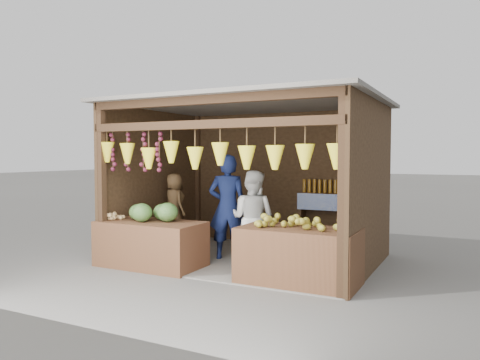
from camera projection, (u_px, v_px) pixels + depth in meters
The scene contains 12 objects.
ground at pixel (250, 260), 7.91m from camera, with size 80.00×80.00×0.00m, color #514F49.
stall_structure at pixel (248, 162), 7.80m from camera, with size 4.30×3.30×2.66m.
back_shelf at pixel (332, 204), 8.54m from camera, with size 1.25×0.32×1.32m.
counter_left at pixel (151, 244), 7.43m from camera, with size 1.69×0.85×0.72m, color #522E1B.
counter_right at pixel (298, 256), 6.40m from camera, with size 1.62×0.85×0.77m, color #462917.
stool at pixel (175, 242), 8.68m from camera, with size 0.34×0.34×0.32m, color black.
man_standing at pixel (228, 207), 7.88m from camera, with size 0.65×0.43×1.79m, color #121B44.
woman_standing at pixel (253, 218), 7.45m from camera, with size 0.74×0.58×1.53m, color silver.
vendor_seated at pixel (174, 203), 8.64m from camera, with size 0.55×0.36×1.12m, color brown.
melon_pile at pixel (152, 211), 7.47m from camera, with size 1.00×0.50×0.32m, color #124414, non-canonical shape.
tanfruit_pile at pixel (116, 216), 7.62m from camera, with size 0.34×0.40×0.13m, color tan, non-canonical shape.
mango_pile at pixel (302, 220), 6.35m from camera, with size 1.40×0.64×0.22m, color #B26B17, non-canonical shape.
Camera 1 is at (3.38, -7.07, 1.77)m, focal length 35.00 mm.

